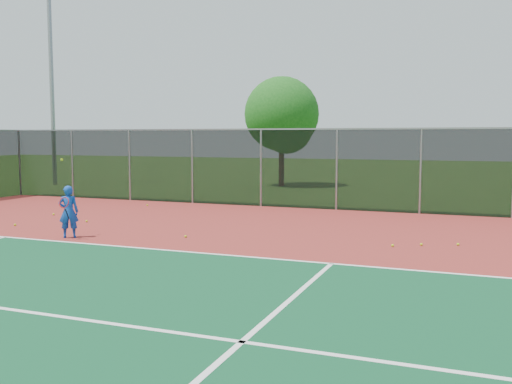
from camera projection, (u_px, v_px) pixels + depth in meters
ground at (181, 291)px, 10.10m from camera, size 120.00×120.00×0.00m
court_apron at (227, 267)px, 11.96m from camera, size 30.00×20.00×0.02m
court_lines at (245, 339)px, 7.63m from camera, size 22.10×13.05×0.00m
fence_back at (337, 168)px, 21.09m from camera, size 30.00×0.06×3.03m
tennis_player at (69, 212)px, 15.29m from camera, size 0.62×0.69×2.13m
practice_ball_0 at (87, 221)px, 18.13m from camera, size 0.07×0.07×0.07m
practice_ball_1 at (421, 244)px, 14.21m from camera, size 0.07×0.07×0.07m
practice_ball_2 at (393, 245)px, 14.07m from camera, size 0.07×0.07×0.07m
practice_ball_3 at (54, 214)px, 19.72m from camera, size 0.07×0.07×0.07m
practice_ball_4 at (15, 225)px, 17.36m from camera, size 0.07×0.07×0.07m
practice_ball_5 at (458, 244)px, 14.23m from camera, size 0.07×0.07×0.07m
practice_ball_6 at (186, 236)px, 15.35m from camera, size 0.07×0.07×0.07m
practice_ball_7 at (147, 205)px, 22.37m from camera, size 0.07×0.07×0.07m
floodlight_nw at (51, 54)px, 31.78m from camera, size 0.90×0.40×13.14m
tree_back_left at (283, 117)px, 31.27m from camera, size 4.11×4.11×6.03m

